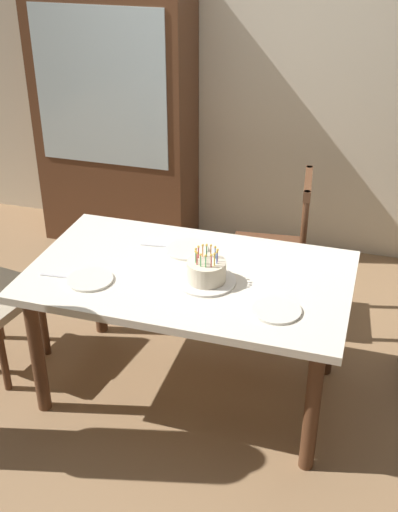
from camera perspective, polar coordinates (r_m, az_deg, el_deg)
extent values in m
plane|color=#93704C|center=(3.51, -0.80, -11.70)|extent=(6.40, 6.40, 0.00)
cube|color=beige|center=(4.56, 6.40, 16.44)|extent=(6.40, 0.10, 2.60)
cube|color=silver|center=(3.09, -0.89, -1.81)|extent=(1.55, 0.91, 0.04)
cylinder|color=#56331E|center=(3.27, -14.23, -8.49)|extent=(0.07, 0.07, 0.68)
cylinder|color=#56331E|center=(2.92, 10.03, -13.34)|extent=(0.07, 0.07, 0.68)
cylinder|color=#56331E|center=(3.78, -9.00, -2.30)|extent=(0.07, 0.07, 0.68)
cylinder|color=#56331E|center=(3.48, 11.66, -5.64)|extent=(0.07, 0.07, 0.68)
cylinder|color=silver|center=(3.00, 0.66, -2.23)|extent=(0.28, 0.28, 0.01)
cylinder|color=beige|center=(2.98, 0.66, -1.33)|extent=(0.18, 0.18, 0.10)
cylinder|color=#4C7FE5|center=(2.92, 1.60, -0.22)|extent=(0.01, 0.01, 0.05)
sphere|color=#FFC64C|center=(2.91, 1.61, 0.35)|extent=(0.01, 0.01, 0.01)
cylinder|color=#D872CC|center=(2.94, 1.65, -0.02)|extent=(0.01, 0.01, 0.05)
sphere|color=#FFC64C|center=(2.92, 1.66, 0.55)|extent=(0.01, 0.01, 0.01)
cylinder|color=#4C7FE5|center=(2.96, 1.44, 0.24)|extent=(0.01, 0.01, 0.05)
sphere|color=#FFC64C|center=(2.95, 1.45, 0.81)|extent=(0.01, 0.01, 0.01)
cylinder|color=#F2994C|center=(2.98, 1.06, 0.38)|extent=(0.01, 0.01, 0.05)
sphere|color=#FFC64C|center=(2.96, 1.06, 0.95)|extent=(0.01, 0.01, 0.01)
cylinder|color=#66CC72|center=(2.98, 0.68, 0.42)|extent=(0.01, 0.01, 0.05)
sphere|color=#FFC64C|center=(2.97, 0.68, 0.99)|extent=(0.01, 0.01, 0.01)
cylinder|color=#F2994C|center=(2.98, 0.33, 0.40)|extent=(0.01, 0.01, 0.05)
sphere|color=#FFC64C|center=(2.96, 0.33, 0.96)|extent=(0.01, 0.01, 0.01)
cylinder|color=#E54C4C|center=(2.97, -0.05, 0.27)|extent=(0.01, 0.01, 0.05)
sphere|color=#FFC64C|center=(2.95, -0.05, 0.84)|extent=(0.01, 0.01, 0.01)
cylinder|color=#4C7FE5|center=(2.95, -0.29, 0.06)|extent=(0.01, 0.01, 0.05)
sphere|color=#FFC64C|center=(2.93, -0.29, 0.63)|extent=(0.01, 0.01, 0.01)
cylinder|color=#66CC72|center=(2.93, -0.29, -0.15)|extent=(0.01, 0.01, 0.05)
sphere|color=#FFC64C|center=(2.91, -0.30, 0.42)|extent=(0.01, 0.01, 0.01)
cylinder|color=#E54C4C|center=(2.91, -0.18, -0.30)|extent=(0.01, 0.01, 0.05)
sphere|color=#FFC64C|center=(2.90, -0.18, 0.28)|extent=(0.01, 0.01, 0.01)
cylinder|color=#66CC72|center=(2.90, 0.15, -0.46)|extent=(0.01, 0.01, 0.05)
sphere|color=#FFC64C|center=(2.88, 0.15, 0.11)|extent=(0.01, 0.01, 0.01)
cylinder|color=#66CC72|center=(2.89, 0.60, -0.54)|extent=(0.01, 0.01, 0.05)
sphere|color=#FFC64C|center=(2.88, 0.60, 0.04)|extent=(0.01, 0.01, 0.01)
cylinder|color=#E54C4C|center=(2.90, 1.09, -0.50)|extent=(0.01, 0.01, 0.05)
sphere|color=#FFC64C|center=(2.88, 1.10, 0.08)|extent=(0.01, 0.01, 0.01)
cylinder|color=yellow|center=(2.91, 1.38, -0.40)|extent=(0.01, 0.01, 0.05)
sphere|color=#FFC64C|center=(2.89, 1.39, 0.18)|extent=(0.01, 0.01, 0.01)
cylinder|color=silver|center=(3.06, -9.69, -2.07)|extent=(0.22, 0.22, 0.01)
cylinder|color=silver|center=(3.27, -1.10, 0.56)|extent=(0.22, 0.22, 0.01)
cylinder|color=silver|center=(2.82, 6.91, -4.81)|extent=(0.22, 0.22, 0.01)
cube|color=silver|center=(3.12, -12.44, -1.77)|extent=(0.18, 0.03, 0.01)
cube|color=silver|center=(3.32, -3.71, 0.93)|extent=(0.18, 0.04, 0.01)
cube|color=#56331E|center=(3.82, 6.13, 0.15)|extent=(0.49, 0.49, 0.05)
cylinder|color=#56331E|center=(4.10, 3.80, -1.40)|extent=(0.04, 0.04, 0.42)
cylinder|color=#56331E|center=(3.81, 3.17, -3.97)|extent=(0.04, 0.04, 0.42)
cylinder|color=#56331E|center=(4.08, 8.55, -1.83)|extent=(0.04, 0.04, 0.42)
cylinder|color=#56331E|center=(3.79, 8.28, -4.45)|extent=(0.04, 0.04, 0.42)
cylinder|color=#56331E|center=(3.86, 9.53, 4.41)|extent=(0.04, 0.04, 0.50)
cylinder|color=#56331E|center=(3.54, 9.31, 2.00)|extent=(0.04, 0.04, 0.50)
cube|color=#56331E|center=(3.61, 9.70, 6.40)|extent=(0.08, 0.40, 0.06)
cylinder|color=#56331E|center=(3.52, -17.08, -8.59)|extent=(0.04, 0.04, 0.42)
cylinder|color=#56331E|center=(3.72, -13.68, -5.80)|extent=(0.04, 0.04, 0.42)
cube|color=#56331E|center=(4.68, -7.43, 12.28)|extent=(1.10, 0.44, 1.90)
cube|color=silver|center=(4.41, -8.84, 14.53)|extent=(0.94, 0.01, 1.04)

